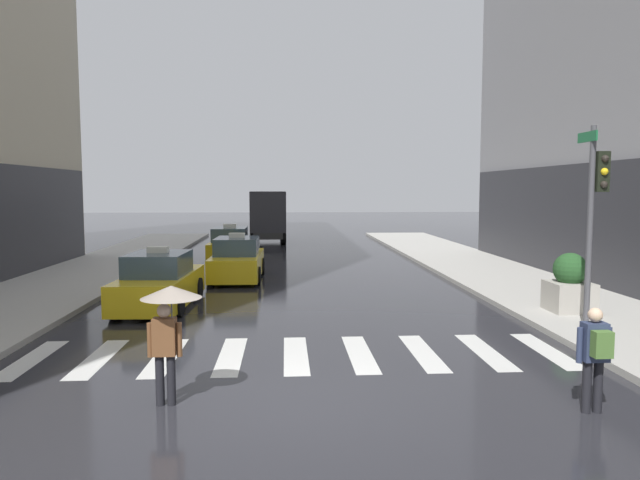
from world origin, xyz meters
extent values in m
plane|color=#26262B|center=(0.00, 0.00, 0.00)|extent=(160.00, 160.00, 0.00)
cube|color=silver|center=(-5.40, 3.00, 0.00)|extent=(0.50, 2.80, 0.01)
cube|color=silver|center=(-4.05, 3.00, 0.00)|extent=(0.50, 2.80, 0.01)
cube|color=silver|center=(-2.70, 3.00, 0.00)|extent=(0.50, 2.80, 0.01)
cube|color=silver|center=(-1.35, 3.00, 0.00)|extent=(0.50, 2.80, 0.01)
cube|color=silver|center=(0.00, 3.00, 0.00)|extent=(0.50, 2.80, 0.01)
cube|color=silver|center=(1.35, 3.00, 0.00)|extent=(0.50, 2.80, 0.01)
cube|color=silver|center=(2.70, 3.00, 0.00)|extent=(0.50, 2.80, 0.01)
cube|color=silver|center=(4.05, 3.00, 0.00)|extent=(0.50, 2.80, 0.01)
cube|color=silver|center=(5.40, 3.00, 0.00)|extent=(0.50, 2.80, 0.01)
cylinder|color=#47474C|center=(7.00, 4.36, 2.55)|extent=(0.14, 0.14, 4.80)
cube|color=black|center=(7.22, 4.36, 3.88)|extent=(0.30, 0.26, 0.95)
sphere|color=#28231E|center=(7.22, 4.22, 4.18)|extent=(0.17, 0.17, 0.17)
sphere|color=yellow|center=(7.22, 4.22, 3.88)|extent=(0.17, 0.17, 0.17)
sphere|color=#28231E|center=(7.22, 4.22, 3.58)|extent=(0.17, 0.17, 0.17)
cube|color=#196638|center=(6.95, 4.54, 4.70)|extent=(0.04, 0.84, 0.24)
cube|color=yellow|center=(-3.91, 8.17, 0.56)|extent=(2.00, 4.58, 0.84)
cube|color=#384C5B|center=(-3.91, 8.07, 1.30)|extent=(1.69, 2.17, 0.64)
cube|color=silver|center=(-3.91, 8.07, 1.71)|extent=(0.61, 0.27, 0.18)
cylinder|color=black|center=(-4.70, 9.56, 0.33)|extent=(0.25, 0.67, 0.66)
cylinder|color=black|center=(-2.99, 9.48, 0.33)|extent=(0.25, 0.67, 0.66)
cylinder|color=black|center=(-4.82, 6.86, 0.33)|extent=(0.25, 0.67, 0.66)
cylinder|color=black|center=(-3.12, 6.79, 0.33)|extent=(0.25, 0.67, 0.66)
cube|color=#F2EAB2|center=(-4.44, 10.47, 0.60)|extent=(0.20, 0.05, 0.14)
cube|color=#F2EAB2|center=(-3.18, 10.41, 0.60)|extent=(0.20, 0.05, 0.14)
cube|color=yellow|center=(-2.06, 13.41, 0.56)|extent=(1.87, 4.53, 0.84)
cube|color=#384C5B|center=(-2.06, 13.31, 1.30)|extent=(1.63, 2.12, 0.64)
cube|color=silver|center=(-2.06, 13.31, 1.71)|extent=(0.60, 0.25, 0.18)
cylinder|color=black|center=(-2.90, 14.77, 0.33)|extent=(0.23, 0.66, 0.66)
cylinder|color=black|center=(-1.19, 14.75, 0.33)|extent=(0.23, 0.66, 0.66)
cylinder|color=black|center=(-2.94, 12.07, 0.33)|extent=(0.23, 0.66, 0.66)
cylinder|color=black|center=(-1.23, 12.05, 0.33)|extent=(0.23, 0.66, 0.66)
cube|color=#F2EAB2|center=(-2.66, 15.69, 0.60)|extent=(0.20, 0.04, 0.14)
cube|color=#F2EAB2|center=(-1.40, 15.67, 0.60)|extent=(0.20, 0.04, 0.14)
cube|color=yellow|center=(-2.90, 19.33, 0.56)|extent=(1.81, 4.50, 0.84)
cube|color=#384C5B|center=(-2.90, 19.23, 1.30)|extent=(1.60, 2.10, 0.64)
cube|color=silver|center=(-2.90, 19.23, 1.71)|extent=(0.60, 0.24, 0.18)
cylinder|color=black|center=(-3.76, 20.68, 0.33)|extent=(0.22, 0.66, 0.66)
cylinder|color=black|center=(-2.05, 20.68, 0.33)|extent=(0.22, 0.66, 0.66)
cylinder|color=black|center=(-3.75, 17.98, 0.33)|extent=(0.22, 0.66, 0.66)
cylinder|color=black|center=(-2.04, 17.98, 0.33)|extent=(0.22, 0.66, 0.66)
cube|color=#F2EAB2|center=(-3.53, 21.60, 0.60)|extent=(0.20, 0.04, 0.14)
cube|color=#F2EAB2|center=(-2.27, 21.60, 0.60)|extent=(0.20, 0.04, 0.14)
cube|color=#2D2D2D|center=(-1.34, 29.15, 0.65)|extent=(1.98, 6.65, 0.40)
cube|color=silver|center=(-1.43, 32.45, 1.90)|extent=(2.15, 1.86, 2.10)
cube|color=#384C5B|center=(-1.45, 33.37, 2.27)|extent=(1.89, 0.09, 0.95)
cube|color=#2D2D33|center=(-1.31, 28.25, 2.10)|extent=(2.33, 4.86, 2.50)
cylinder|color=black|center=(-2.42, 32.22, 0.45)|extent=(0.30, 0.91, 0.90)
cylinder|color=black|center=(-0.42, 32.28, 0.45)|extent=(0.30, 0.91, 0.90)
cylinder|color=black|center=(-2.30, 27.68, 0.45)|extent=(0.30, 0.91, 0.90)
cylinder|color=black|center=(-0.30, 27.74, 0.45)|extent=(0.30, 0.91, 0.90)
cylinder|color=black|center=(-2.23, 0.32, 0.41)|extent=(0.14, 0.14, 0.82)
cylinder|color=black|center=(-2.05, 0.32, 0.41)|extent=(0.14, 0.14, 0.82)
cube|color=brown|center=(-2.14, 0.32, 1.12)|extent=(0.36, 0.24, 0.60)
sphere|color=beige|center=(-2.14, 0.32, 1.54)|extent=(0.22, 0.22, 0.22)
cylinder|color=brown|center=(-2.37, 0.32, 1.07)|extent=(0.09, 0.09, 0.55)
cylinder|color=brown|center=(-1.91, 0.32, 1.07)|extent=(0.09, 0.09, 0.55)
cylinder|color=#4C4C4C|center=(-2.02, 0.32, 1.42)|extent=(0.02, 0.02, 1.00)
cone|color=gray|center=(-2.02, 0.32, 1.84)|extent=(0.96, 0.96, 0.20)
cylinder|color=black|center=(4.44, -0.40, 0.41)|extent=(0.14, 0.14, 0.82)
cylinder|color=black|center=(4.62, -0.40, 0.41)|extent=(0.14, 0.14, 0.82)
cube|color=#2D3856|center=(4.53, -0.40, 1.12)|extent=(0.36, 0.24, 0.60)
sphere|color=beige|center=(4.53, -0.40, 1.54)|extent=(0.22, 0.22, 0.22)
cylinder|color=#2D3856|center=(4.30, -0.40, 1.07)|extent=(0.09, 0.09, 0.55)
cylinder|color=#2D3856|center=(4.76, -0.40, 1.07)|extent=(0.09, 0.09, 0.55)
cube|color=#4C7233|center=(4.53, -0.62, 1.14)|extent=(0.28, 0.18, 0.40)
cube|color=#A8A399|center=(7.52, 6.21, 0.55)|extent=(1.10, 1.10, 0.80)
sphere|color=#234C23|center=(7.52, 6.21, 1.30)|extent=(0.90, 0.90, 0.90)
camera|label=1|loc=(-0.21, -8.76, 3.45)|focal=32.16mm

